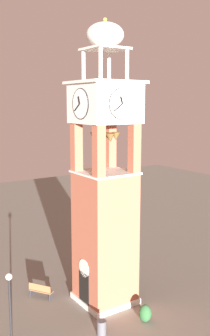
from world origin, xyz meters
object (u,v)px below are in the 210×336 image
Objects in this scene: clock_tower at (105,195)px; park_bench at (41,291)px; lamp_post at (10,294)px; trash_bin at (102,328)px.

clock_tower is 7.66m from park_bench.
clock_tower is at bearing 96.33° from lamp_post.
lamp_post is (3.33, -3.22, 2.12)m from park_bench.
clock_tower is 21.46× the size of trash_bin.
park_bench reaches higher than trash_bin.
trash_bin is (2.24, 4.24, -2.21)m from lamp_post.
park_bench is at bearing -169.61° from trash_bin.
park_bench is (-2.61, -3.23, -6.43)m from clock_tower.
clock_tower is at bearing 143.18° from trash_bin.
lamp_post reaches higher than park_bench.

